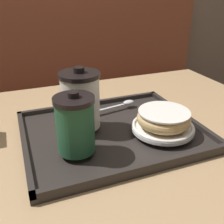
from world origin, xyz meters
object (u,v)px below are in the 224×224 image
object	(u,v)px
donut_chocolate_glazed	(164,118)
spoon	(123,104)
coffee_cup_front	(75,124)
coffee_cup_rear	(81,100)

from	to	relation	value
donut_chocolate_glazed	spoon	size ratio (longest dim) A/B	0.90
coffee_cup_front	donut_chocolate_glazed	distance (m)	0.22
coffee_cup_rear	coffee_cup_front	bearing A→B (deg)	-111.05
coffee_cup_front	spoon	bearing A→B (deg)	43.75
coffee_cup_rear	spoon	distance (m)	0.18
coffee_cup_rear	spoon	world-z (taller)	coffee_cup_rear
coffee_cup_front	spoon	distance (m)	0.26
coffee_cup_front	spoon	size ratio (longest dim) A/B	0.93
coffee_cup_front	donut_chocolate_glazed	xyz separation A→B (m)	(0.22, 0.01, -0.03)
coffee_cup_front	coffee_cup_rear	world-z (taller)	coffee_cup_rear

